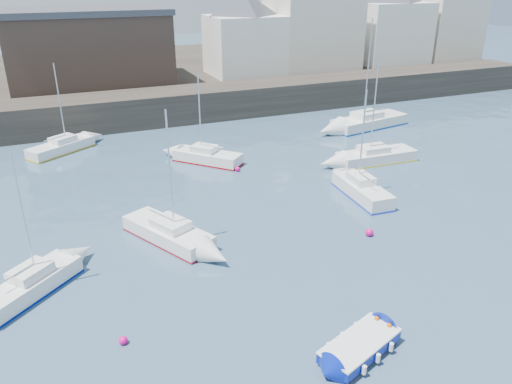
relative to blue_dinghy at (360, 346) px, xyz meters
name	(u,v)px	position (x,y,z in m)	size (l,w,h in m)	color
water	(368,332)	(1.07, 0.96, -0.37)	(220.00, 220.00, 0.00)	#2D4760
quay_wall	(167,106)	(1.07, 35.96, 1.13)	(90.00, 5.00, 3.00)	#28231E
land_strip	(134,76)	(1.07, 53.96, 1.03)	(90.00, 32.00, 2.80)	#28231E
bldg_east_a	(313,17)	(21.07, 42.96, 8.43)	(13.36, 13.36, 11.80)	beige
bldg_east_b	(390,22)	(32.07, 42.46, 7.49)	(11.88, 11.88, 9.95)	white
bldg_east_c	(446,16)	(41.07, 42.46, 8.00)	(11.14, 11.14, 10.95)	beige
bldg_east_d	(245,33)	(12.07, 42.46, 6.99)	(11.14, 11.14, 8.95)	white
warehouse	(89,46)	(-4.93, 43.96, 6.24)	(16.40, 10.40, 7.60)	#3D2D26
blue_dinghy	(360,346)	(0.00, 0.00, 0.00)	(3.84, 2.66, 0.67)	#941200
sailboat_a	(29,285)	(-11.86, 9.32, 0.11)	(5.04, 4.75, 6.83)	white
sailboat_b	(168,232)	(-4.70, 11.83, 0.12)	(4.30, 6.09, 7.56)	white
sailboat_c	(362,189)	(8.55, 12.63, 0.17)	(2.05, 5.48, 7.09)	white
sailboat_d	(376,156)	(13.37, 17.87, 0.12)	(6.46, 2.28, 8.15)	white
sailboat_f	(207,157)	(1.10, 22.90, 0.12)	(4.98, 5.18, 7.09)	white
sailboat_g	(369,121)	(18.44, 26.20, 0.19)	(8.25, 3.86, 10.04)	white
sailboat_h	(61,147)	(-9.31, 29.98, 0.10)	(5.66, 4.62, 7.22)	white
buoy_near	(124,344)	(-8.43, 4.19, -0.37)	(0.36, 0.36, 0.36)	#F2057E
buoy_mid	(369,236)	(5.93, 7.93, -0.37)	(0.45, 0.45, 0.45)	#F2057E
buoy_far	(238,171)	(2.62, 20.23, -0.37)	(0.37, 0.37, 0.37)	#F2057E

